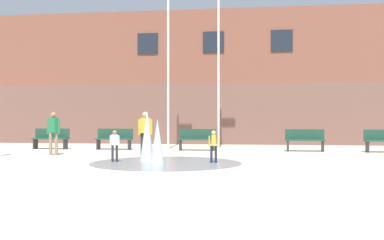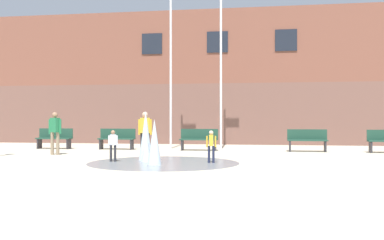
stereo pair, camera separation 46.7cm
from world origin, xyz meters
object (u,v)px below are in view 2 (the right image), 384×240
at_px(park_bench_far_left, 55,138).
at_px(flagpole_left, 171,48).
at_px(child_in_fountain, 211,144).
at_px(adult_watching, 145,130).
at_px(park_bench_near_trashcan, 307,140).
at_px(flagpole_right, 221,43).
at_px(teen_by_trashcan, 55,130).
at_px(park_bench_under_left_flagpole, 117,138).
at_px(child_running, 113,143).
at_px(park_bench_center, 199,139).

distance_m(park_bench_far_left, flagpole_left, 6.62).
height_order(child_in_fountain, adult_watching, adult_watching).
bearing_deg(flagpole_left, adult_watching, -90.57).
bearing_deg(park_bench_near_trashcan, flagpole_right, 165.36).
xyz_separation_m(park_bench_near_trashcan, flagpole_left, (-5.87, 0.94, 4.06)).
distance_m(teen_by_trashcan, flagpole_left, 6.51).
relative_size(park_bench_under_left_flagpole, adult_watching, 1.01).
relative_size(park_bench_near_trashcan, child_running, 1.62).
relative_size(adult_watching, flagpole_left, 0.19).
relative_size(teen_by_trashcan, child_running, 1.61).
relative_size(park_bench_far_left, park_bench_center, 1.00).
bearing_deg(child_in_fountain, teen_by_trashcan, -115.84).
distance_m(park_bench_far_left, park_bench_under_left_flagpole, 2.90).
distance_m(park_bench_far_left, teen_by_trashcan, 3.55).
bearing_deg(flagpole_left, park_bench_far_left, -170.08).
xyz_separation_m(park_bench_under_left_flagpole, park_bench_center, (3.65, -0.10, 0.00)).
relative_size(park_bench_near_trashcan, adult_watching, 1.01).
bearing_deg(park_bench_center, park_bench_far_left, 179.39).
xyz_separation_m(park_bench_under_left_flagpole, park_bench_near_trashcan, (8.13, -0.07, 0.00)).
distance_m(child_in_fountain, flagpole_left, 7.78).
xyz_separation_m(park_bench_under_left_flagpole, adult_watching, (2.21, -3.51, 0.45)).
bearing_deg(flagpole_left, child_running, -95.10).
bearing_deg(flagpole_right, child_running, -114.14).
xyz_separation_m(child_in_fountain, teen_by_trashcan, (-6.12, 2.15, 0.35)).
height_order(child_in_fountain, child_running, same).
bearing_deg(child_running, flagpole_left, -46.10).
xyz_separation_m(adult_watching, teen_by_trashcan, (-3.55, 0.32, 0.00)).
relative_size(park_bench_center, park_bench_near_trashcan, 1.00).
height_order(adult_watching, child_running, adult_watching).
bearing_deg(park_bench_near_trashcan, flagpole_left, 170.88).
bearing_deg(park_bench_under_left_flagpole, child_in_fountain, -48.16).
bearing_deg(park_bench_far_left, flagpole_left, 9.92).
height_order(park_bench_far_left, child_in_fountain, child_in_fountain).
height_order(teen_by_trashcan, flagpole_right, flagpole_right).
height_order(park_bench_far_left, teen_by_trashcan, teen_by_trashcan).
relative_size(park_bench_near_trashcan, child_in_fountain, 1.62).
xyz_separation_m(adult_watching, flagpole_right, (2.31, 4.39, 3.76)).
relative_size(park_bench_under_left_flagpole, child_running, 1.62).
distance_m(park_bench_under_left_flagpole, flagpole_left, 4.72).
bearing_deg(park_bench_center, flagpole_left, 145.12).
distance_m(park_bench_center, child_in_fountain, 5.36).
relative_size(park_bench_far_left, child_running, 1.62).
relative_size(park_bench_far_left, teen_by_trashcan, 1.01).
bearing_deg(flagpole_right, child_in_fountain, -87.62).
distance_m(park_bench_near_trashcan, adult_watching, 6.86).
distance_m(park_bench_far_left, park_bench_center, 6.55).
relative_size(park_bench_near_trashcan, flagpole_left, 0.19).
xyz_separation_m(park_bench_far_left, flagpole_left, (5.16, 0.90, 4.06)).
bearing_deg(teen_by_trashcan, flagpole_right, -120.54).
distance_m(teen_by_trashcan, flagpole_right, 8.06).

